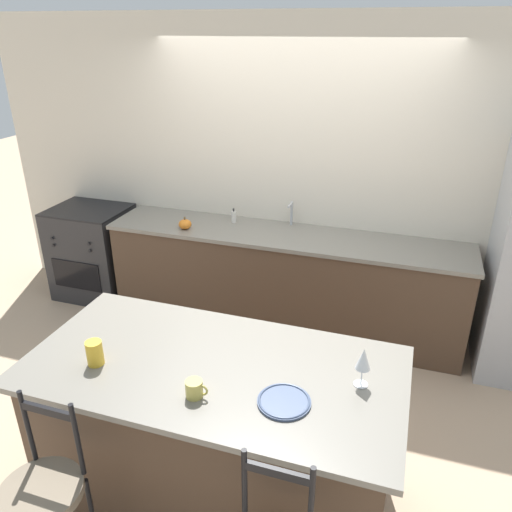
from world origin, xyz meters
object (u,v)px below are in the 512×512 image
Objects in this scene: oven_range at (94,252)px; dinner_plate at (284,401)px; pumpkin_decoration at (185,224)px; soap_bottle at (234,216)px; wine_glass at (363,360)px; tumbler_cup at (95,353)px; coffee_mug at (195,389)px; bar_stool_near at (46,506)px.

dinner_plate reaches higher than oven_range.
soap_bottle reaches higher than pumpkin_decoration.
pumpkin_decoration is at bearing 136.48° from wine_glass.
oven_range is at bearing 126.29° from tumbler_cup.
wine_glass is (0.33, 0.25, 0.14)m from dinner_plate.
oven_range is at bearing 171.79° from pumpkin_decoration.
soap_bottle is (0.35, 0.30, 0.01)m from pumpkin_decoration.
dinner_plate is 1.03m from tumbler_cup.
tumbler_cup is 1.21× the size of pumpkin_decoration.
soap_bottle reaches higher than oven_range.
dinner_plate is at bearing -63.95° from soap_bottle.
tumbler_cup is at bearing -178.99° from dinner_plate.
tumbler_cup is at bearing -88.50° from soap_bottle.
oven_range is 3.61× the size of dinner_plate.
coffee_mug is at bearing -6.69° from tumbler_cup.
wine_glass is 1.56× the size of tumbler_cup.
dinner_plate is 1.99× the size of soap_bottle.
coffee_mug is at bearing -63.27° from pumpkin_decoration.
bar_stool_near is 2.85m from soap_bottle.
coffee_mug is at bearing -45.34° from oven_range.
pumpkin_decoration is (-1.44, 1.93, 0.02)m from dinner_plate.
bar_stool_near is 7.90× the size of tumbler_cup.
tumbler_cup reaches higher than oven_range.
soap_bottle reaches higher than dinner_plate.
oven_range is 3.36m from dinner_plate.
wine_glass is 0.83m from coffee_mug.
dinner_plate is 1.21× the size of wine_glass.
bar_stool_near is at bearing -59.05° from oven_range.
bar_stool_near is 0.86m from coffee_mug.
coffee_mug is 0.84× the size of tumbler_cup.
bar_stool_near reaches higher than oven_range.
pumpkin_decoration is (-1.77, 1.68, -0.12)m from wine_glass.
tumbler_cup is 1.99m from pumpkin_decoration.
wine_glass is (2.91, -1.85, 0.62)m from oven_range.
coffee_mug is 2.41m from soap_bottle.
wine_glass reaches higher than soap_bottle.
wine_glass reaches higher than pumpkin_decoration.
bar_stool_near is 0.73m from tumbler_cup.
wine_glass is at bearing 24.16° from coffee_mug.
tumbler_cup is (-0.06, 0.57, 0.45)m from bar_stool_near.
soap_bottle is at bearing 125.64° from wine_glass.
coffee_mug is (0.55, 0.50, 0.43)m from bar_stool_near.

